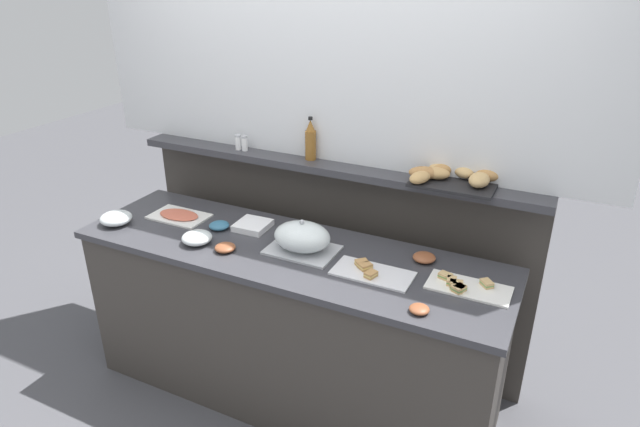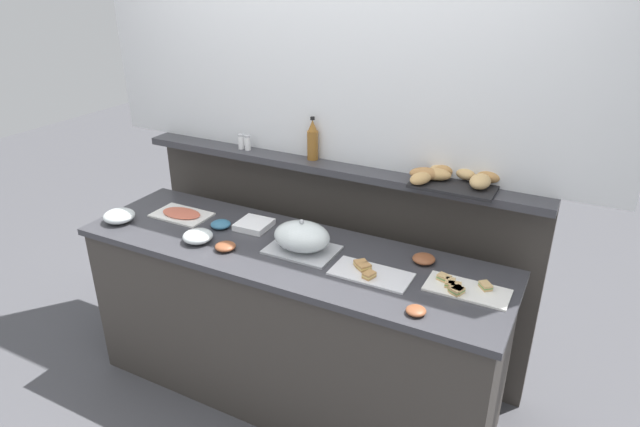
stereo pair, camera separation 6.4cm
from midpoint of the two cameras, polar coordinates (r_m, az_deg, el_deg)
ground_plane at (r=3.67m, az=2.35°, el=-12.32°), size 12.00×12.00×0.00m
buffet_counter at (r=2.97m, az=-2.57°, el=-11.43°), size 2.21×0.66×0.91m
back_ledge_unit at (r=3.25m, az=1.81°, el=-4.11°), size 2.33×0.22×1.23m
upper_wall_panel at (r=2.88m, az=2.39°, el=18.76°), size 2.93×0.08×1.37m
sandwich_platter_front at (r=2.52m, az=5.92°, el=-6.15°), size 0.37×0.18×0.04m
sandwich_platter_rear at (r=2.48m, az=15.42°, el=-7.50°), size 0.36×0.17×0.04m
cold_cuts_platter at (r=3.16m, az=-13.60°, el=-0.07°), size 0.32×0.20×0.02m
serving_cloche at (r=2.67m, az=-1.20°, el=-2.52°), size 0.34×0.24×0.17m
glass_bowl_large at (r=2.84m, az=-11.92°, el=-2.37°), size 0.15×0.15×0.06m
glass_bowl_medium at (r=3.18m, az=-19.56°, el=-0.29°), size 0.17×0.17×0.07m
condiment_bowl_cream at (r=2.65m, az=11.40°, el=-4.63°), size 0.11×0.11×0.04m
condiment_bowl_dark at (r=2.97m, az=-9.66°, el=-1.12°), size 0.11×0.11×0.04m
condiment_bowl_teal at (r=2.74m, az=-9.13°, el=-3.39°), size 0.10×0.10×0.04m
condiment_bowl_red at (r=2.29m, az=10.73°, el=-9.87°), size 0.08×0.08×0.03m
napkin_stack at (r=2.95m, az=-6.25°, el=-1.16°), size 0.18×0.18×0.03m
vinegar_bottle_amber at (r=2.98m, az=-0.15°, el=7.56°), size 0.06×0.06×0.24m
salt_shaker at (r=3.20m, az=-7.60°, el=7.40°), size 0.03×0.03×0.09m
pepper_shaker at (r=3.18m, az=-6.95°, el=7.30°), size 0.03×0.03×0.09m
bread_basket at (r=2.74m, az=14.27°, el=3.73°), size 0.44×0.33×0.08m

